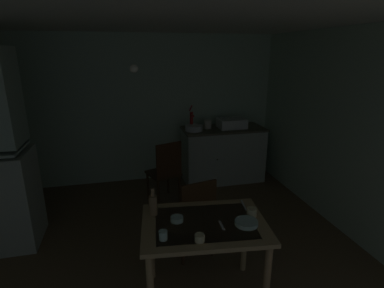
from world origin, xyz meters
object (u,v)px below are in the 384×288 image
(dining_table, at_px, (204,234))
(teacup_cream, at_px, (252,212))
(chair_by_counter, at_px, (165,171))
(glass_bottle, at_px, (153,204))
(mixing_bowl_counter, at_px, (194,128))
(chair_far_side, at_px, (194,215))
(sink_basin, at_px, (232,123))
(hand_pump, at_px, (192,119))
(serving_bowl_wide, at_px, (177,219))

(dining_table, relative_size, teacup_cream, 12.93)
(chair_by_counter, bearing_deg, glass_bottle, -101.96)
(mixing_bowl_counter, relative_size, chair_far_side, 0.31)
(teacup_cream, bearing_deg, sink_basin, 73.41)
(dining_table, bearing_deg, hand_pump, 79.00)
(hand_pump, xyz_separation_m, glass_bottle, (-0.88, -2.26, -0.22))
(hand_pump, xyz_separation_m, mixing_bowl_counter, (0.02, -0.10, -0.13))
(hand_pump, height_order, chair_far_side, hand_pump)
(chair_far_side, height_order, chair_by_counter, chair_by_counter)
(mixing_bowl_counter, relative_size, serving_bowl_wide, 2.64)
(chair_far_side, height_order, teacup_cream, chair_far_side)
(teacup_cream, bearing_deg, chair_far_side, 121.73)
(chair_far_side, relative_size, chair_by_counter, 0.96)
(dining_table, bearing_deg, sink_basin, 64.83)
(dining_table, distance_m, glass_bottle, 0.50)
(hand_pump, bearing_deg, sink_basin, -3.89)
(hand_pump, relative_size, serving_bowl_wide, 3.73)
(sink_basin, relative_size, serving_bowl_wide, 4.21)
(hand_pump, xyz_separation_m, chair_by_counter, (-0.54, -0.67, -0.58))
(sink_basin, xyz_separation_m, chair_by_counter, (-1.20, -0.62, -0.49))
(teacup_cream, bearing_deg, hand_pump, 88.58)
(dining_table, height_order, chair_by_counter, chair_by_counter)
(serving_bowl_wide, xyz_separation_m, teacup_cream, (0.64, -0.06, 0.02))
(chair_by_counter, height_order, serving_bowl_wide, chair_by_counter)
(hand_pump, distance_m, chair_by_counter, 1.04)
(mixing_bowl_counter, bearing_deg, glass_bottle, -112.36)
(mixing_bowl_counter, bearing_deg, chair_far_side, -103.82)
(chair_by_counter, bearing_deg, teacup_cream, -75.28)
(serving_bowl_wide, bearing_deg, chair_far_side, 62.59)
(sink_basin, xyz_separation_m, teacup_cream, (-0.73, -2.44, -0.19))
(dining_table, relative_size, serving_bowl_wide, 10.51)
(teacup_cream, height_order, glass_bottle, glass_bottle)
(hand_pump, height_order, chair_by_counter, hand_pump)
(mixing_bowl_counter, height_order, chair_far_side, mixing_bowl_counter)
(sink_basin, bearing_deg, chair_far_side, -120.58)
(chair_far_side, height_order, glass_bottle, glass_bottle)
(serving_bowl_wide, bearing_deg, glass_bottle, 139.11)
(sink_basin, relative_size, chair_far_side, 0.49)
(chair_by_counter, bearing_deg, hand_pump, 51.07)
(dining_table, xyz_separation_m, glass_bottle, (-0.39, 0.22, 0.21))
(chair_far_side, distance_m, teacup_cream, 0.76)
(dining_table, xyz_separation_m, teacup_cream, (0.42, 0.01, 0.15))
(chair_far_side, xyz_separation_m, serving_bowl_wide, (-0.27, -0.53, 0.30))
(glass_bottle, bearing_deg, chair_far_side, 39.64)
(mixing_bowl_counter, distance_m, serving_bowl_wide, 2.44)
(sink_basin, distance_m, serving_bowl_wide, 2.74)
(dining_table, distance_m, teacup_cream, 0.45)
(serving_bowl_wide, bearing_deg, teacup_cream, -5.68)
(sink_basin, xyz_separation_m, serving_bowl_wide, (-1.36, -2.37, -0.21))
(dining_table, bearing_deg, mixing_bowl_counter, 78.22)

